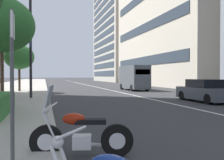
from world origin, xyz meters
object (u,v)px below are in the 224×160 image
delivery_van_ahead (134,77)px  parking_sign_by_curb (12,76)px  street_tree_mid_sidewalk (2,25)px  motorcycle_by_sign_pole (80,135)px  street_tree_by_lamp_post (19,57)px  car_mid_block_traffic (205,91)px  street_lamp_with_banners (35,30)px

delivery_van_ahead → parking_sign_by_curb: size_ratio=2.04×
delivery_van_ahead → street_tree_mid_sidewalk: street_tree_mid_sidewalk is taller
motorcycle_by_sign_pole → street_tree_by_lamp_post: street_tree_by_lamp_post is taller
motorcycle_by_sign_pole → street_tree_mid_sidewalk: street_tree_mid_sidewalk is taller
parking_sign_by_curb → street_tree_mid_sidewalk: size_ratio=0.40×
motorcycle_by_sign_pole → delivery_van_ahead: size_ratio=0.40×
parking_sign_by_curb → street_tree_mid_sidewalk: street_tree_mid_sidewalk is taller
motorcycle_by_sign_pole → parking_sign_by_curb: (-0.94, 1.19, 1.24)m
motorcycle_by_sign_pole → street_tree_mid_sidewalk: 12.31m
car_mid_block_traffic → street_tree_by_lamp_post: size_ratio=0.91×
delivery_van_ahead → street_lamp_with_banners: (-8.28, 10.60, 3.39)m
motorcycle_by_sign_pole → car_mid_block_traffic: size_ratio=0.50×
motorcycle_by_sign_pole → street_lamp_with_banners: (12.59, 1.32, 4.43)m
parking_sign_by_curb → street_lamp_with_banners: size_ratio=0.32×
car_mid_block_traffic → street_tree_mid_sidewalk: bearing=78.5°
delivery_van_ahead → street_tree_mid_sidewalk: bearing=128.1°
motorcycle_by_sign_pole → delivery_van_ahead: delivery_van_ahead is taller
car_mid_block_traffic → street_tree_mid_sidewalk: size_ratio=0.66×
street_lamp_with_banners → street_tree_mid_sidewalk: bearing=128.8°
car_mid_block_traffic → parking_sign_by_curb: bearing=131.8°
motorcycle_by_sign_pole → street_tree_mid_sidewalk: (11.06, 3.22, 4.35)m
delivery_van_ahead → street_lamp_with_banners: size_ratio=0.65×
motorcycle_by_sign_pole → delivery_van_ahead: bearing=-101.2°
delivery_van_ahead → parking_sign_by_curb: (-21.80, 10.46, 0.19)m
motorcycle_by_sign_pole → street_tree_mid_sidewalk: size_ratio=0.33×
motorcycle_by_sign_pole → street_tree_by_lamp_post: size_ratio=0.46×
parking_sign_by_curb → street_tree_by_lamp_post: street_tree_by_lamp_post is taller
street_tree_by_lamp_post → delivery_van_ahead: bearing=-87.6°
delivery_van_ahead → parking_sign_by_curb: delivery_van_ahead is taller
street_tree_by_lamp_post → motorcycle_by_sign_pole: bearing=-171.3°
street_lamp_with_banners → street_tree_mid_sidewalk: 2.43m
car_mid_block_traffic → street_lamp_with_banners: (4.25, 10.74, 4.21)m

